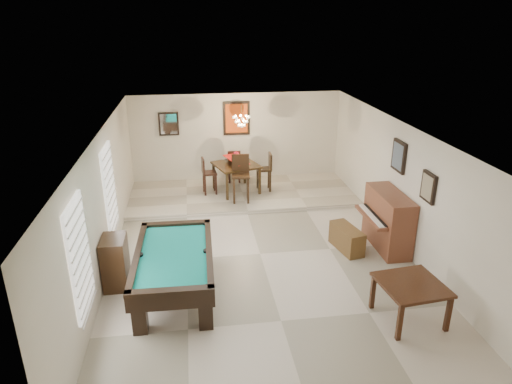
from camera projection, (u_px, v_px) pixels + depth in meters
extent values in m
cube|color=beige|center=(260.00, 254.00, 9.48)|extent=(6.00, 9.00, 0.02)
cube|color=silver|center=(237.00, 139.00, 13.15)|extent=(6.00, 0.04, 2.60)
cube|color=silver|center=(324.00, 351.00, 4.86)|extent=(6.00, 0.04, 2.60)
cube|color=silver|center=(104.00, 204.00, 8.61)|extent=(0.04, 9.00, 2.60)
cube|color=silver|center=(404.00, 188.00, 9.41)|extent=(0.04, 9.00, 2.60)
cube|color=white|center=(261.00, 132.00, 8.53)|extent=(6.00, 9.00, 0.04)
cube|color=beige|center=(242.00, 194.00, 12.45)|extent=(6.00, 2.50, 0.12)
cube|color=white|center=(80.00, 257.00, 6.55)|extent=(0.06, 1.00, 1.70)
cube|color=white|center=(109.00, 188.00, 9.13)|extent=(0.06, 1.00, 1.70)
cube|color=brown|center=(347.00, 239.00, 9.57)|extent=(0.53, 0.96, 0.51)
cube|color=black|center=(115.00, 262.00, 8.22)|extent=(0.42, 0.63, 0.95)
cube|color=#D84C14|center=(236.00, 118.00, 12.90)|extent=(0.75, 0.06, 0.95)
cube|color=white|center=(169.00, 124.00, 12.68)|extent=(0.55, 0.06, 0.65)
cube|color=slate|center=(399.00, 156.00, 9.46)|extent=(0.06, 0.55, 0.65)
cube|color=gray|center=(428.00, 187.00, 8.34)|extent=(0.06, 0.45, 0.55)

